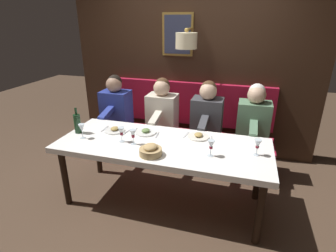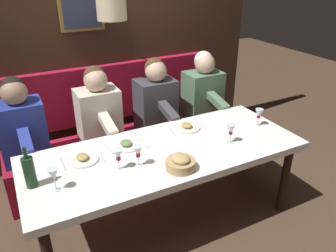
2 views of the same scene
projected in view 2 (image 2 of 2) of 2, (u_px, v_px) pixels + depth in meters
name	position (u px, v px, depth m)	size (l,w,h in m)	color
ground_plane	(166.00, 220.00, 2.97)	(12.00, 12.00, 0.00)	#4C3828
dining_table	(166.00, 157.00, 2.67)	(0.90, 2.25, 0.74)	white
banquette_bench	(129.00, 154.00, 3.58)	(0.52, 2.45, 0.45)	maroon
back_wall_panel	(103.00, 37.00, 3.53)	(0.59, 3.65, 2.90)	#382316
diner_nearest	(203.00, 89.00, 3.69)	(0.60, 0.40, 0.79)	#567A5B
diner_near	(156.00, 98.00, 3.45)	(0.60, 0.40, 0.79)	#3D3D42
diner_middle	(98.00, 109.00, 3.19)	(0.60, 0.40, 0.79)	beige
diner_far	(21.00, 123.00, 2.90)	(0.60, 0.40, 0.79)	#283893
place_setting_0	(187.00, 127.00, 2.97)	(0.24, 0.33, 0.05)	silver
place_setting_1	(83.00, 159.00, 2.49)	(0.24, 0.32, 0.05)	silver
place_setting_2	(126.00, 145.00, 2.68)	(0.24, 0.33, 0.05)	silver
wine_glass_0	(259.00, 114.00, 2.98)	(0.07, 0.07, 0.16)	silver
wine_glass_1	(118.00, 155.00, 2.34)	(0.07, 0.07, 0.16)	silver
wine_glass_2	(231.00, 130.00, 2.70)	(0.07, 0.07, 0.16)	silver
wine_glass_3	(138.00, 152.00, 2.38)	(0.07, 0.07, 0.16)	silver
wine_glass_4	(54.00, 175.00, 2.12)	(0.07, 0.07, 0.16)	silver
wine_bottle	(29.00, 172.00, 2.16)	(0.08, 0.08, 0.30)	#19381E
bread_bowl	(180.00, 163.00, 2.38)	(0.22, 0.22, 0.12)	tan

